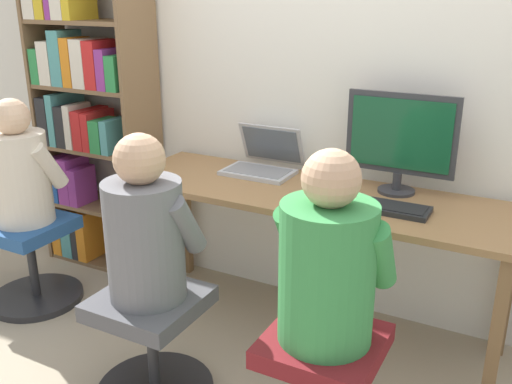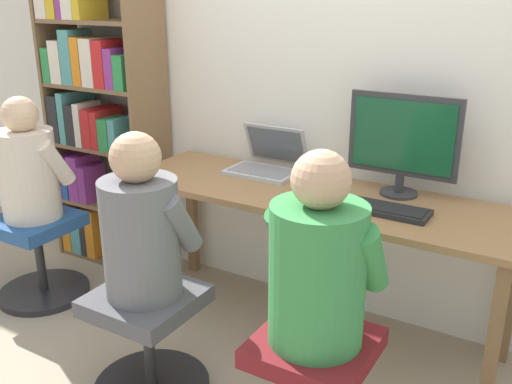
% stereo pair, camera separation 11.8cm
% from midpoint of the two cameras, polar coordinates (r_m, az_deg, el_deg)
% --- Properties ---
extents(ground_plane, '(14.00, 14.00, 0.00)m').
position_cam_midpoint_polar(ground_plane, '(2.78, 1.14, -16.48)').
color(ground_plane, tan).
extents(wall_back, '(10.00, 0.05, 2.60)m').
position_cam_midpoint_polar(wall_back, '(2.86, 7.39, 12.70)').
color(wall_back, white).
rests_on(wall_back, ground_plane).
extents(desk, '(1.86, 0.59, 0.75)m').
position_cam_midpoint_polar(desk, '(2.69, 4.07, -1.58)').
color(desk, olive).
rests_on(desk, ground_plane).
extents(desktop_monitor, '(0.50, 0.17, 0.46)m').
position_cam_midpoint_polar(desktop_monitor, '(2.64, 13.00, 5.05)').
color(desktop_monitor, '#333338').
rests_on(desktop_monitor, desk).
extents(laptop, '(0.35, 0.31, 0.23)m').
position_cam_midpoint_polar(laptop, '(2.93, -0.49, 2.94)').
color(laptop, '#B7B7BC').
rests_on(laptop, desk).
extents(keyboard, '(0.38, 0.15, 0.03)m').
position_cam_midpoint_polar(keyboard, '(2.48, 11.37, -1.47)').
color(keyboard, '#232326').
rests_on(keyboard, desk).
extents(computer_mouse_by_keyboard, '(0.06, 0.10, 0.03)m').
position_cam_midpoint_polar(computer_mouse_by_keyboard, '(2.57, 6.16, -0.33)').
color(computer_mouse_by_keyboard, silver).
rests_on(computer_mouse_by_keyboard, desk).
extents(office_chair_right, '(0.50, 0.50, 0.48)m').
position_cam_midpoint_polar(office_chair_right, '(2.49, -11.71, -14.52)').
color(office_chair_right, '#262628').
rests_on(office_chair_right, ground_plane).
extents(person_at_monitor, '(0.41, 0.35, 0.69)m').
position_cam_midpoint_polar(person_at_monitor, '(1.94, 5.46, -6.96)').
color(person_at_monitor, '#388C47').
rests_on(person_at_monitor, office_chair_left).
extents(person_at_laptop, '(0.37, 0.33, 0.67)m').
position_cam_midpoint_polar(person_at_laptop, '(2.25, -12.52, -3.62)').
color(person_at_laptop, slate).
rests_on(person_at_laptop, office_chair_right).
extents(bookshelf, '(0.72, 0.32, 1.84)m').
position_cam_midpoint_polar(bookshelf, '(3.55, -17.77, 7.64)').
color(bookshelf, brown).
rests_on(bookshelf, ground_plane).
extents(office_chair_side, '(0.50, 0.50, 0.48)m').
position_cam_midpoint_polar(office_chair_side, '(3.37, -22.47, -6.16)').
color(office_chair_side, '#262628').
rests_on(office_chair_side, ground_plane).
extents(person_near_shelf, '(0.37, 0.32, 0.65)m').
position_cam_midpoint_polar(person_near_shelf, '(3.20, -23.55, 2.02)').
color(person_near_shelf, beige).
rests_on(person_near_shelf, office_chair_side).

